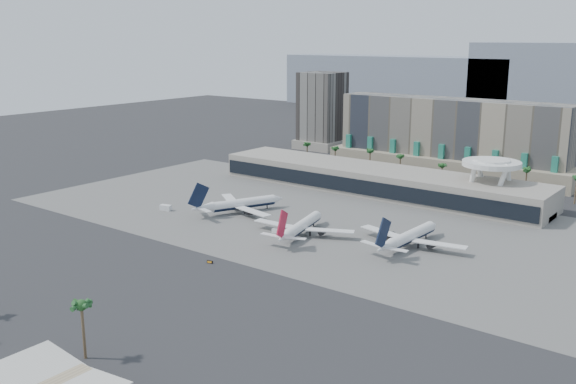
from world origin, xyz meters
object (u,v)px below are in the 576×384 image
Objects in this scene: airliner_centre at (301,226)px; service_vehicle_a at (166,208)px; taxiway_sign at (210,262)px; airliner_right at (409,237)px; service_vehicle_b at (276,231)px; airliner_left at (240,204)px.

airliner_centre is 70.30m from service_vehicle_a.
airliner_right is at bearing 36.53° from taxiway_sign.
service_vehicle_b is at bearing 80.27° from taxiway_sign.
airliner_left is at bearing 107.65° from taxiway_sign.
service_vehicle_a is (-28.56, -17.40, -2.72)m from airliner_left.
service_vehicle_b is 1.39× the size of taxiway_sign.
service_vehicle_b is (-9.84, -3.44, -2.98)m from airliner_centre.
airliner_right is (39.78, 12.93, 0.12)m from airliner_centre.
airliner_right reaches higher than airliner_centre.
airliner_centre is 0.95× the size of airliner_right.
airliner_centre is at bearing 11.02° from service_vehicle_b.
airliner_left is at bearing 16.36° from service_vehicle_a.
airliner_left reaches higher than service_vehicle_a.
airliner_left reaches higher than airliner_right.
airliner_centre is at bearing -159.95° from airliner_right.
airliner_left is 13.61× the size of service_vehicle_b.
airliner_left reaches higher than service_vehicle_b.
service_vehicle_b is 41.49m from taxiway_sign.
airliner_left is at bearing 148.13° from service_vehicle_b.
service_vehicle_a is (-69.90, -7.08, -2.54)m from airliner_centre.
service_vehicle_a is 60.16m from service_vehicle_b.
taxiway_sign is (3.83, -41.31, -0.30)m from service_vehicle_b.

